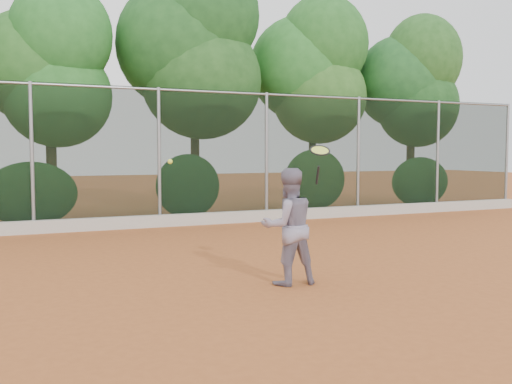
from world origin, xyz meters
name	(u,v)px	position (x,y,z in m)	size (l,w,h in m)	color
ground	(285,283)	(0.00, 0.00, 0.00)	(80.00, 80.00, 0.00)	#A65527
concrete_curb	(162,221)	(0.00, 6.82, 0.15)	(24.00, 0.20, 0.30)	#B8B4AB
tennis_player	(288,226)	(0.03, -0.05, 0.83)	(0.80, 0.63, 1.65)	gray
chainlink_fence	(159,153)	(0.00, 7.00, 1.86)	(24.09, 0.09, 3.50)	black
foliage_backdrop	(121,61)	(-0.55, 8.98, 4.40)	(23.70, 3.63, 7.55)	#3C2417
tennis_racket	(320,153)	(0.43, -0.23, 1.86)	(0.36, 0.34, 0.57)	black
tennis_ball_in_flight	(170,162)	(-1.60, 0.22, 1.75)	(0.07, 0.07, 0.07)	#EEF637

